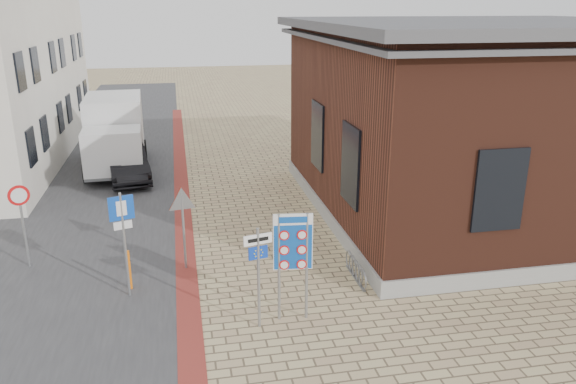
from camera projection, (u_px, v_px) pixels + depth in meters
name	position (u px, v px, depth m)	size (l,w,h in m)	color
ground	(276.00, 331.00, 13.22)	(120.00, 120.00, 0.00)	tan
road_strip	(104.00, 169.00, 26.15)	(7.00, 60.00, 0.02)	#38383A
curb_strip	(182.00, 199.00, 22.14)	(0.60, 40.00, 0.02)	maroon
brick_building	(486.00, 116.00, 20.27)	(13.00, 13.00, 6.80)	gray
townhouse_far	(14.00, 62.00, 32.18)	(7.40, 6.40, 8.30)	white
bike_rack	(356.00, 270.00, 15.67)	(0.08, 1.80, 0.60)	slate
sedan	(127.00, 163.00, 24.45)	(1.58, 4.52, 1.49)	black
box_truck	(115.00, 133.00, 25.85)	(2.89, 6.31, 3.24)	slate
border_sign	(293.00, 244.00, 13.15)	(0.94, 0.15, 2.74)	gray
essen_sign	(258.00, 262.00, 12.90)	(0.67, 0.19, 2.53)	gray
parking_sign	(123.00, 226.00, 14.20)	(0.61, 0.23, 2.87)	gray
yield_sign	(182.00, 209.00, 15.76)	(0.86, 0.21, 2.44)	gray
speed_sign	(21.00, 213.00, 15.93)	(0.55, 0.27, 2.51)	gray
bollard	(129.00, 270.00, 15.00)	(0.10, 0.10, 1.13)	orange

